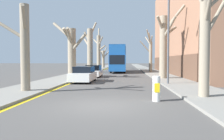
# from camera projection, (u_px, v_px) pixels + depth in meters

# --- Properties ---
(ground_plane) EXTENTS (300.00, 300.00, 0.00)m
(ground_plane) POSITION_uv_depth(u_px,v_px,m) (101.00, 106.00, 9.21)
(ground_plane) COLOR #4C4947
(sidewalk_left) EXTENTS (3.19, 120.00, 0.12)m
(sidewalk_left) POSITION_uv_depth(u_px,v_px,m) (102.00, 67.00, 59.41)
(sidewalk_left) COLOR gray
(sidewalk_left) RESTS_ON ground
(sidewalk_right) EXTENTS (3.19, 120.00, 0.12)m
(sidewalk_right) POSITION_uv_depth(u_px,v_px,m) (142.00, 68.00, 58.70)
(sidewalk_right) COLOR gray
(sidewalk_right) RESTS_ON ground
(building_facade_right) EXTENTS (10.08, 30.17, 14.14)m
(building_facade_right) POSITION_uv_depth(u_px,v_px,m) (206.00, 23.00, 30.00)
(building_facade_right) COLOR #93664C
(building_facade_right) RESTS_ON ground
(kerb_line_stripe) EXTENTS (0.24, 120.00, 0.01)m
(kerb_line_stripe) POSITION_uv_depth(u_px,v_px,m) (109.00, 68.00, 59.29)
(kerb_line_stripe) COLOR yellow
(kerb_line_stripe) RESTS_ON ground
(street_tree_left_0) EXTENTS (3.03, 2.78, 5.44)m
(street_tree_left_0) POSITION_uv_depth(u_px,v_px,m) (24.00, 45.00, 12.92)
(street_tree_left_0) COLOR gray
(street_tree_left_0) RESTS_ON ground
(street_tree_left_1) EXTENTS (4.49, 3.80, 6.36)m
(street_tree_left_1) POSITION_uv_depth(u_px,v_px,m) (71.00, 50.00, 23.79)
(street_tree_left_1) COLOR gray
(street_tree_left_1) RESTS_ON ground
(street_tree_left_2) EXTENTS (2.42, 2.39, 8.20)m
(street_tree_left_2) POSITION_uv_depth(u_px,v_px,m) (90.00, 49.00, 35.26)
(street_tree_left_2) COLOR gray
(street_tree_left_2) RESTS_ON ground
(street_tree_left_3) EXTENTS (3.00, 3.91, 8.98)m
(street_tree_left_3) POSITION_uv_depth(u_px,v_px,m) (99.00, 51.00, 46.63)
(street_tree_left_3) COLOR gray
(street_tree_left_3) RESTS_ON ground
(street_tree_left_4) EXTENTS (2.54, 3.89, 5.50)m
(street_tree_left_4) POSITION_uv_depth(u_px,v_px,m) (103.00, 58.00, 57.11)
(street_tree_left_4) COLOR gray
(street_tree_left_4) RESTS_ON ground
(street_tree_right_0) EXTENTS (3.91, 3.66, 7.44)m
(street_tree_right_0) POSITION_uv_depth(u_px,v_px,m) (205.00, 32.00, 10.66)
(street_tree_right_0) COLOR gray
(street_tree_right_0) RESTS_ON ground
(street_tree_right_1) EXTENTS (2.97, 3.09, 7.45)m
(street_tree_right_1) POSITION_uv_depth(u_px,v_px,m) (164.00, 44.00, 22.15)
(street_tree_right_1) COLOR gray
(street_tree_right_1) RESTS_ON ground
(street_tree_right_2) EXTENTS (1.98, 3.17, 6.58)m
(street_tree_right_2) POSITION_uv_depth(u_px,v_px,m) (150.00, 54.00, 33.71)
(street_tree_right_2) COLOR gray
(street_tree_right_2) RESTS_ON ground
(double_decker_bus) EXTENTS (2.47, 11.34, 4.28)m
(double_decker_bus) POSITION_uv_depth(u_px,v_px,m) (118.00, 58.00, 36.67)
(double_decker_bus) COLOR #19519E
(double_decker_bus) RESTS_ON ground
(parked_car_0) EXTENTS (1.80, 4.57, 1.39)m
(parked_car_0) POSITION_uv_depth(u_px,v_px,m) (84.00, 74.00, 19.59)
(parked_car_0) COLOR silver
(parked_car_0) RESTS_ON ground
(parked_car_1) EXTENTS (1.78, 4.47, 1.38)m
(parked_car_1) POSITION_uv_depth(u_px,v_px,m) (94.00, 71.00, 25.55)
(parked_car_1) COLOR silver
(parked_car_1) RESTS_ON ground
(lamp_post) EXTENTS (1.40, 0.20, 7.19)m
(lamp_post) POSITION_uv_depth(u_px,v_px,m) (167.00, 33.00, 16.92)
(lamp_post) COLOR #4C4F54
(lamp_post) RESTS_ON ground
(traffic_bollard) EXTENTS (0.36, 0.37, 1.18)m
(traffic_bollard) POSITION_uv_depth(u_px,v_px,m) (156.00, 89.00, 10.19)
(traffic_bollard) COLOR white
(traffic_bollard) RESTS_ON ground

